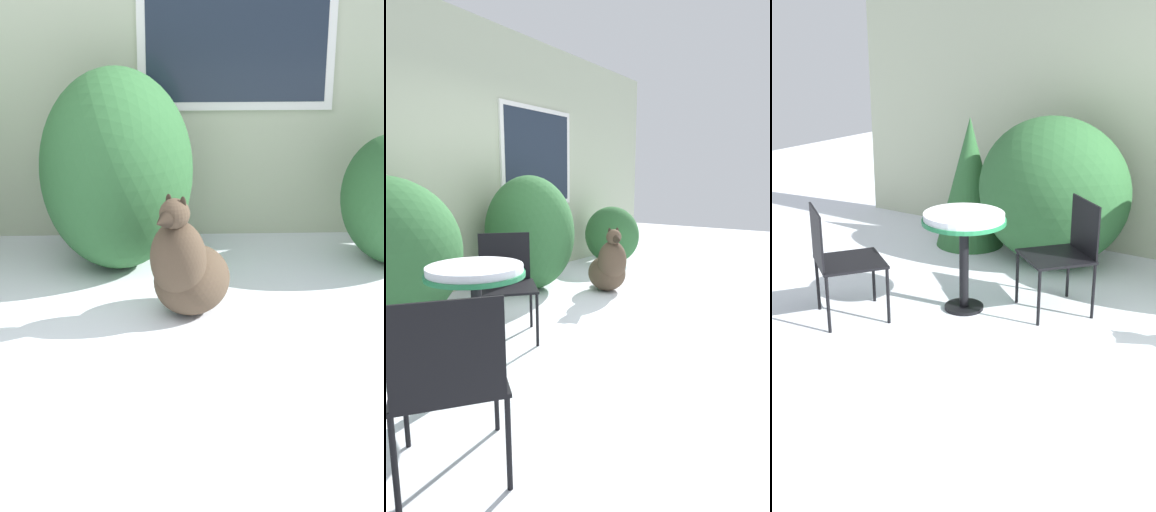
# 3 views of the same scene
# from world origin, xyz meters

# --- Properties ---
(ground_plane) EXTENTS (16.00, 16.00, 0.00)m
(ground_plane) POSITION_xyz_m (0.00, 0.00, 0.00)
(ground_plane) COLOR white
(house_wall) EXTENTS (8.00, 0.10, 3.12)m
(house_wall) POSITION_xyz_m (0.06, 2.20, 1.56)
(house_wall) COLOR #B2BC9E
(house_wall) RESTS_ON ground_plane
(shrub_middle) EXTENTS (1.01, 1.08, 1.34)m
(shrub_middle) POSITION_xyz_m (0.34, 1.56, 0.67)
(shrub_middle) COLOR #2D6033
(shrub_middle) RESTS_ON ground_plane
(dog) EXTENTS (0.63, 0.66, 0.76)m
(dog) POSITION_xyz_m (0.78, 0.73, 0.28)
(dog) COLOR #4C3D2D
(dog) RESTS_ON ground_plane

